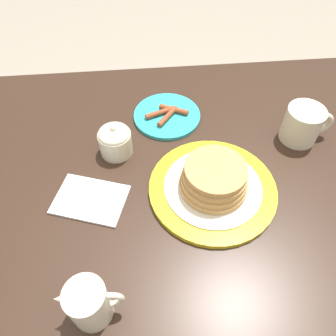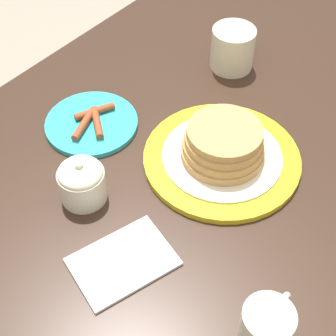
% 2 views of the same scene
% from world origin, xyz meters
% --- Properties ---
extents(ground_plane, '(8.00, 8.00, 0.00)m').
position_xyz_m(ground_plane, '(0.00, 0.00, 0.00)').
color(ground_plane, gray).
extents(dining_table, '(1.31, 0.92, 0.74)m').
position_xyz_m(dining_table, '(0.00, 0.00, 0.62)').
color(dining_table, '#332116').
rests_on(dining_table, ground_plane).
extents(pancake_plate, '(0.28, 0.28, 0.08)m').
position_xyz_m(pancake_plate, '(-0.04, -0.01, 0.77)').
color(pancake_plate, gold).
rests_on(pancake_plate, dining_table).
extents(side_plate_bacon, '(0.18, 0.18, 0.02)m').
position_xyz_m(side_plate_bacon, '(-0.12, 0.23, 0.75)').
color(side_plate_bacon, '#2DADBC').
rests_on(side_plate_bacon, dining_table).
extents(coffee_mug, '(0.12, 0.09, 0.09)m').
position_xyz_m(coffee_mug, '(0.20, 0.13, 0.78)').
color(coffee_mug, beige).
rests_on(coffee_mug, dining_table).
extents(creamer_pitcher, '(0.11, 0.07, 0.10)m').
position_xyz_m(creamer_pitcher, '(-0.29, -0.24, 0.79)').
color(creamer_pitcher, beige).
rests_on(creamer_pitcher, dining_table).
extents(sugar_bowl, '(0.08, 0.08, 0.08)m').
position_xyz_m(sugar_bowl, '(-0.25, 0.12, 0.78)').
color(sugar_bowl, beige).
rests_on(sugar_bowl, dining_table).
extents(napkin, '(0.17, 0.15, 0.01)m').
position_xyz_m(napkin, '(-0.31, -0.01, 0.74)').
color(napkin, white).
rests_on(napkin, dining_table).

